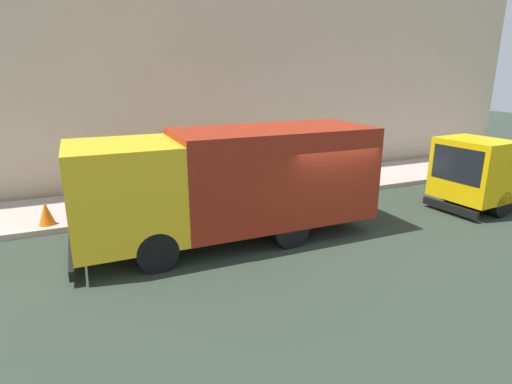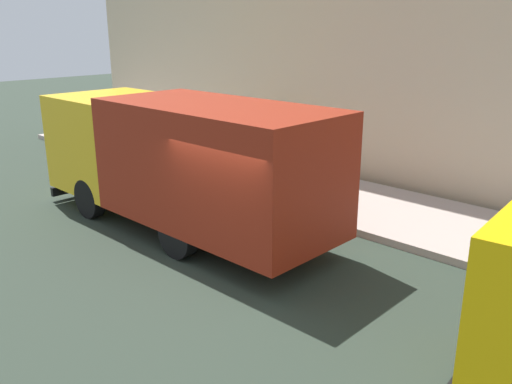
{
  "view_description": "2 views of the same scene",
  "coord_description": "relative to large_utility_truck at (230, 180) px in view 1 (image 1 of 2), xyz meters",
  "views": [
    {
      "loc": [
        -9.3,
        6.15,
        4.44
      ],
      "look_at": [
        0.64,
        1.82,
        1.28
      ],
      "focal_mm": 28.8,
      "sensor_mm": 36.0,
      "label": 1
    },
    {
      "loc": [
        -6.68,
        -6.79,
        4.55
      ],
      "look_at": [
        0.8,
        0.34,
        1.32
      ],
      "focal_mm": 37.64,
      "sensor_mm": 36.0,
      "label": 2
    }
  ],
  "objects": [
    {
      "name": "pedestrian_walking",
      "position": [
        3.68,
        0.59,
        -0.68
      ],
      "size": [
        0.42,
        0.42,
        1.62
      ],
      "rotation": [
        0.0,
        0.0,
        1.67
      ],
      "color": "#505449",
      "rests_on": "sidewalk"
    },
    {
      "name": "pedestrian_standing",
      "position": [
        5.15,
        2.19,
        -0.67
      ],
      "size": [
        0.49,
        0.49,
        1.62
      ],
      "rotation": [
        0.0,
        0.0,
        5.56
      ],
      "color": "#4B3F4E",
      "rests_on": "sidewalk"
    },
    {
      "name": "street_sign_post",
      "position": [
        2.84,
        -1.69,
        -0.17
      ],
      "size": [
        0.44,
        0.08,
        2.27
      ],
      "color": "#4C5156",
      "rests_on": "sidewalk"
    },
    {
      "name": "building_facade",
      "position": [
        6.31,
        -2.56,
        4.1
      ],
      "size": [
        0.5,
        30.0,
        11.59
      ],
      "primitive_type": "cube",
      "color": "beige",
      "rests_on": "ground"
    },
    {
      "name": "large_utility_truck",
      "position": [
        0.0,
        0.0,
        0.0
      ],
      "size": [
        2.56,
        8.05,
        3.01
      ],
      "rotation": [
        0.0,
        0.0,
        -0.0
      ],
      "color": "yellow",
      "rests_on": "ground"
    },
    {
      "name": "sidewalk",
      "position": [
        4.08,
        -2.56,
        -1.61
      ],
      "size": [
        3.47,
        30.0,
        0.17
      ],
      "primitive_type": "cube",
      "color": "#B4A299",
      "rests_on": "ground"
    },
    {
      "name": "traffic_cone_orange",
      "position": [
        2.81,
        4.69,
        -1.19
      ],
      "size": [
        0.47,
        0.47,
        0.67
      ],
      "primitive_type": "cone",
      "color": "orange",
      "rests_on": "sidewalk"
    },
    {
      "name": "ground",
      "position": [
        -0.66,
        -2.56,
        -1.7
      ],
      "size": [
        80.0,
        80.0,
        0.0
      ],
      "primitive_type": "plane",
      "color": "#2B372C"
    },
    {
      "name": "small_flatbed_truck",
      "position": [
        -0.73,
        -9.09,
        -0.6
      ],
      "size": [
        2.51,
        5.52,
        2.39
      ],
      "rotation": [
        0.0,
        0.0,
        0.08
      ],
      "color": "yellow",
      "rests_on": "ground"
    }
  ]
}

